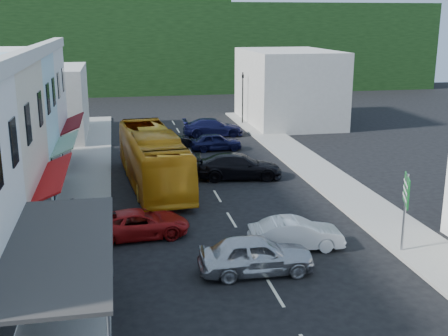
{
  "coord_description": "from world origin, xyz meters",
  "views": [
    {
      "loc": [
        -5.5,
        -22.25,
        9.87
      ],
      "look_at": [
        0.0,
        6.0,
        2.2
      ],
      "focal_mm": 45.0,
      "sensor_mm": 36.0,
      "label": 1
    }
  ],
  "objects_px": {
    "car_red": "(140,222)",
    "pedestrian_left": "(74,212)",
    "bus": "(153,160)",
    "car_silver": "(256,257)",
    "car_white": "(296,233)",
    "traffic_signal": "(243,99)",
    "direction_sign": "(404,214)"
  },
  "relations": [
    {
      "from": "car_red",
      "to": "pedestrian_left",
      "type": "distance_m",
      "value": 3.31
    },
    {
      "from": "bus",
      "to": "car_silver",
      "type": "relative_size",
      "value": 2.64
    },
    {
      "from": "car_white",
      "to": "pedestrian_left",
      "type": "xyz_separation_m",
      "value": [
        -9.75,
        4.0,
        0.3
      ]
    },
    {
      "from": "car_white",
      "to": "traffic_signal",
      "type": "xyz_separation_m",
      "value": [
        4.41,
        29.96,
        1.8
      ]
    },
    {
      "from": "direction_sign",
      "to": "pedestrian_left",
      "type": "bearing_deg",
      "value": -178.57
    },
    {
      "from": "car_white",
      "to": "car_silver",
      "type": "bearing_deg",
      "value": 136.19
    },
    {
      "from": "car_white",
      "to": "direction_sign",
      "type": "distance_m",
      "value": 4.7
    },
    {
      "from": "car_red",
      "to": "direction_sign",
      "type": "distance_m",
      "value": 11.85
    },
    {
      "from": "car_silver",
      "to": "car_white",
      "type": "relative_size",
      "value": 1.0
    },
    {
      "from": "car_silver",
      "to": "direction_sign",
      "type": "distance_m",
      "value": 6.82
    },
    {
      "from": "car_silver",
      "to": "traffic_signal",
      "type": "relative_size",
      "value": 0.88
    },
    {
      "from": "car_white",
      "to": "car_red",
      "type": "relative_size",
      "value": 0.96
    },
    {
      "from": "car_silver",
      "to": "traffic_signal",
      "type": "height_order",
      "value": "traffic_signal"
    },
    {
      "from": "bus",
      "to": "car_red",
      "type": "relative_size",
      "value": 2.52
    },
    {
      "from": "traffic_signal",
      "to": "pedestrian_left",
      "type": "bearing_deg",
      "value": 45.85
    },
    {
      "from": "car_silver",
      "to": "pedestrian_left",
      "type": "distance_m",
      "value": 9.59
    },
    {
      "from": "car_silver",
      "to": "pedestrian_left",
      "type": "relative_size",
      "value": 2.59
    },
    {
      "from": "car_red",
      "to": "traffic_signal",
      "type": "xyz_separation_m",
      "value": [
        11.12,
        27.24,
        1.8
      ]
    },
    {
      "from": "bus",
      "to": "car_red",
      "type": "xyz_separation_m",
      "value": [
        -1.24,
        -8.4,
        -0.85
      ]
    },
    {
      "from": "pedestrian_left",
      "to": "direction_sign",
      "type": "bearing_deg",
      "value": -127.48
    },
    {
      "from": "bus",
      "to": "car_silver",
      "type": "bearing_deg",
      "value": -81.47
    },
    {
      "from": "bus",
      "to": "direction_sign",
      "type": "relative_size",
      "value": 3.25
    },
    {
      "from": "car_red",
      "to": "traffic_signal",
      "type": "bearing_deg",
      "value": -26.85
    },
    {
      "from": "traffic_signal",
      "to": "direction_sign",
      "type": "bearing_deg",
      "value": 74.35
    },
    {
      "from": "car_silver",
      "to": "direction_sign",
      "type": "relative_size",
      "value": 1.23
    },
    {
      "from": "car_white",
      "to": "traffic_signal",
      "type": "bearing_deg",
      "value": -3.8
    },
    {
      "from": "direction_sign",
      "to": "traffic_signal",
      "type": "distance_m",
      "value": 31.36
    },
    {
      "from": "car_red",
      "to": "direction_sign",
      "type": "bearing_deg",
      "value": -115.01
    },
    {
      "from": "car_white",
      "to": "car_red",
      "type": "xyz_separation_m",
      "value": [
        -6.71,
        2.72,
        0.0
      ]
    },
    {
      "from": "car_white",
      "to": "car_red",
      "type": "bearing_deg",
      "value": 72.5
    },
    {
      "from": "pedestrian_left",
      "to": "traffic_signal",
      "type": "height_order",
      "value": "traffic_signal"
    },
    {
      "from": "car_white",
      "to": "traffic_signal",
      "type": "distance_m",
      "value": 30.34
    }
  ]
}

